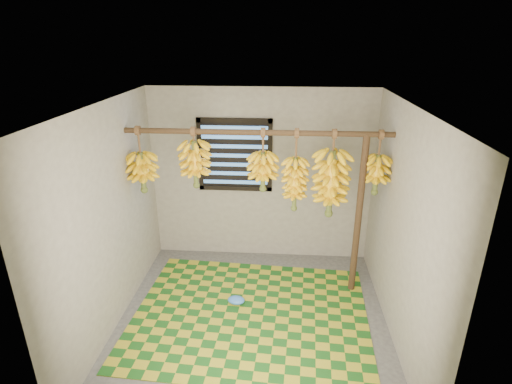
# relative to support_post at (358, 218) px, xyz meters

# --- Properties ---
(floor) EXTENTS (3.00, 3.00, 0.01)m
(floor) POSITION_rel_support_post_xyz_m (-1.20, -0.70, -1.00)
(floor) COLOR #444444
(floor) RESTS_ON ground
(ceiling) EXTENTS (3.00, 3.00, 0.01)m
(ceiling) POSITION_rel_support_post_xyz_m (-1.20, -0.70, 1.40)
(ceiling) COLOR silver
(ceiling) RESTS_ON wall_back
(wall_back) EXTENTS (3.00, 0.01, 2.40)m
(wall_back) POSITION_rel_support_post_xyz_m (-1.20, 0.80, 0.20)
(wall_back) COLOR slate
(wall_back) RESTS_ON floor
(wall_left) EXTENTS (0.01, 3.00, 2.40)m
(wall_left) POSITION_rel_support_post_xyz_m (-2.71, -0.70, 0.20)
(wall_left) COLOR slate
(wall_left) RESTS_ON floor
(wall_right) EXTENTS (0.01, 3.00, 2.40)m
(wall_right) POSITION_rel_support_post_xyz_m (0.30, -0.70, 0.20)
(wall_right) COLOR slate
(wall_right) RESTS_ON floor
(window) EXTENTS (1.00, 0.04, 1.00)m
(window) POSITION_rel_support_post_xyz_m (-1.55, 0.78, 0.50)
(window) COLOR black
(window) RESTS_ON wall_back
(hanging_pole) EXTENTS (3.00, 0.06, 0.06)m
(hanging_pole) POSITION_rel_support_post_xyz_m (-1.20, 0.00, 1.00)
(hanging_pole) COLOR #482F1C
(hanging_pole) RESTS_ON wall_left
(support_post) EXTENTS (0.08, 0.08, 2.00)m
(support_post) POSITION_rel_support_post_xyz_m (0.00, 0.00, 0.00)
(support_post) COLOR #482F1C
(support_post) RESTS_ON floor
(woven_mat) EXTENTS (2.77, 2.27, 0.01)m
(woven_mat) POSITION_rel_support_post_xyz_m (-1.23, -0.59, -0.99)
(woven_mat) COLOR #185218
(woven_mat) RESTS_ON floor
(plastic_bag) EXTENTS (0.23, 0.18, 0.08)m
(plastic_bag) POSITION_rel_support_post_xyz_m (-1.42, -0.40, -0.95)
(plastic_bag) COLOR #3B79DC
(plastic_bag) RESTS_ON woven_mat
(banana_bunch_a) EXTENTS (0.35, 0.35, 0.79)m
(banana_bunch_a) POSITION_rel_support_post_xyz_m (-2.55, -0.00, 0.50)
(banana_bunch_a) COLOR brown
(banana_bunch_a) RESTS_ON hanging_pole
(banana_bunch_b) EXTENTS (0.36, 0.36, 0.71)m
(banana_bunch_b) POSITION_rel_support_post_xyz_m (-1.91, 0.00, 0.61)
(banana_bunch_b) COLOR brown
(banana_bunch_b) RESTS_ON hanging_pole
(banana_bunch_c) EXTENTS (0.35, 0.35, 0.74)m
(banana_bunch_c) POSITION_rel_support_post_xyz_m (-1.13, 0.00, 0.54)
(banana_bunch_c) COLOR brown
(banana_bunch_c) RESTS_ON hanging_pole
(banana_bunch_d) EXTENTS (0.29, 0.29, 0.97)m
(banana_bunch_d) POSITION_rel_support_post_xyz_m (-0.76, 0.00, 0.40)
(banana_bunch_d) COLOR brown
(banana_bunch_d) RESTS_ON hanging_pole
(banana_bunch_e) EXTENTS (0.41, 0.41, 1.03)m
(banana_bunch_e) POSITION_rel_support_post_xyz_m (-0.35, -0.00, 0.42)
(banana_bunch_e) COLOR brown
(banana_bunch_e) RESTS_ON hanging_pole
(banana_bunch_f) EXTENTS (0.29, 0.29, 0.74)m
(banana_bunch_f) POSITION_rel_support_post_xyz_m (0.15, -0.00, 0.54)
(banana_bunch_f) COLOR brown
(banana_bunch_f) RESTS_ON hanging_pole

